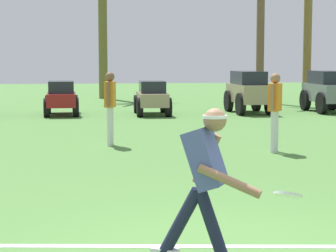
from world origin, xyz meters
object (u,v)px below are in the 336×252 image
object	(u,v)px
frisbee_thrower	(205,177)
parked_car_slot_c	(61,98)
teammate_deep	(110,101)
parked_car_slot_d	(152,97)
palm_tree_right_of_centre	(308,20)
frisbee_in_flight	(288,195)
palm_tree_far_left	(102,10)
parked_car_slot_f	(327,90)
teammate_midfield	(275,105)
parked_car_slot_e	(249,91)

from	to	relation	value
frisbee_thrower	parked_car_slot_c	bearing A→B (deg)	96.12
teammate_deep	parked_car_slot_d	world-z (taller)	teammate_deep
frisbee_thrower	palm_tree_right_of_centre	size ratio (longest dim) A/B	0.24
frisbee_in_flight	palm_tree_far_left	size ratio (longest dim) A/B	0.05
parked_car_slot_f	palm_tree_far_left	xyz separation A→B (m)	(-7.28, 8.30, 3.22)
teammate_deep	frisbee_in_flight	bearing A→B (deg)	-83.06
parked_car_slot_c	parked_car_slot_f	distance (m)	8.93
frisbee_in_flight	teammate_midfield	distance (m)	7.57
teammate_deep	parked_car_slot_c	size ratio (longest dim) A/B	0.70
frisbee_thrower	parked_car_slot_d	world-z (taller)	frisbee_thrower
parked_car_slot_c	palm_tree_far_left	bearing A→B (deg)	78.67
parked_car_slot_c	frisbee_thrower	bearing A→B (deg)	-83.88
teammate_midfield	teammate_deep	xyz separation A→B (m)	(-3.17, 1.41, 0.00)
frisbee_thrower	palm_tree_far_left	size ratio (longest dim) A/B	0.21
parked_car_slot_e	palm_tree_far_left	xyz separation A→B (m)	(-4.52, 8.38, 3.22)
frisbee_in_flight	frisbee_thrower	bearing A→B (deg)	136.69
frisbee_in_flight	palm_tree_right_of_centre	size ratio (longest dim) A/B	0.06
frisbee_in_flight	parked_car_slot_c	xyz separation A→B (m)	(-2.27, 16.20, -0.18)
teammate_deep	parked_car_slot_e	xyz separation A→B (m)	(4.96, 7.38, -0.20)
parked_car_slot_d	parked_car_slot_f	xyz separation A→B (m)	(6.02, 0.25, 0.18)
parked_car_slot_c	palm_tree_far_left	xyz separation A→B (m)	(1.65, 8.24, 3.39)
frisbee_in_flight	teammate_deep	distance (m)	8.75
frisbee_in_flight	parked_car_slot_e	bearing A→B (deg)	76.34
parked_car_slot_c	parked_car_slot_e	size ratio (longest dim) A/B	0.94
parked_car_slot_e	parked_car_slot_f	world-z (taller)	same
frisbee_thrower	palm_tree_far_left	distance (m)	24.08
teammate_midfield	teammate_deep	bearing A→B (deg)	155.92
palm_tree_far_left	parked_car_slot_d	bearing A→B (deg)	-81.60
palm_tree_far_left	parked_car_slot_e	bearing A→B (deg)	-61.65
teammate_midfield	palm_tree_right_of_centre	xyz separation A→B (m)	(5.93, 14.74, 2.48)
frisbee_thrower	parked_car_slot_f	bearing A→B (deg)	65.01
parked_car_slot_c	palm_tree_far_left	world-z (taller)	palm_tree_far_left
frisbee_in_flight	teammate_midfield	xyz separation A→B (m)	(2.11, 7.26, 0.20)
frisbee_in_flight	palm_tree_right_of_centre	world-z (taller)	palm_tree_right_of_centre
parked_car_slot_f	teammate_deep	bearing A→B (deg)	-136.01
parked_car_slot_c	parked_car_slot_e	xyz separation A→B (m)	(6.17, -0.14, 0.18)
parked_car_slot_d	parked_car_slot_f	bearing A→B (deg)	2.41
parked_car_slot_c	parked_car_slot_e	bearing A→B (deg)	-1.31
parked_car_slot_c	parked_car_slot_f	bearing A→B (deg)	-0.43
frisbee_thrower	palm_tree_far_left	xyz separation A→B (m)	(-0.02, 23.87, 3.16)
frisbee_thrower	teammate_deep	distance (m)	8.13
teammate_deep	parked_car_slot_d	size ratio (longest dim) A/B	0.70
parked_car_slot_d	palm_tree_right_of_centre	bearing A→B (deg)	39.66
parked_car_slot_d	parked_car_slot_f	size ratio (longest dim) A/B	0.94
parked_car_slot_d	teammate_deep	bearing A→B (deg)	-103.29
teammate_midfield	parked_car_slot_c	xyz separation A→B (m)	(-4.38, 8.93, -0.38)
teammate_midfield	frisbee_in_flight	bearing A→B (deg)	-106.19
teammate_midfield	parked_car_slot_c	world-z (taller)	teammate_midfield
parked_car_slot_c	parked_car_slot_f	xyz separation A→B (m)	(8.93, -0.07, 0.18)
teammate_midfield	teammate_deep	world-z (taller)	same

